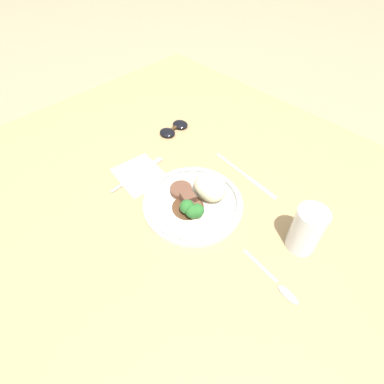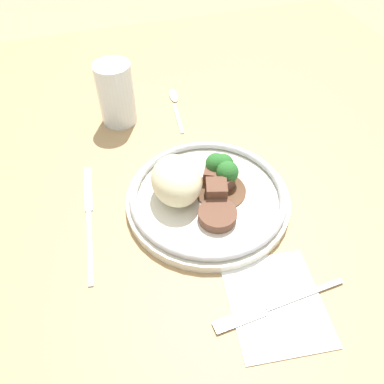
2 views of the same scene
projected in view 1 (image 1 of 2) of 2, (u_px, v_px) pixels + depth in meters
ground_plane at (185, 217)px, 0.80m from camera, size 8.00×8.00×0.00m
dining_table at (185, 212)px, 0.79m from camera, size 1.38×1.22×0.05m
napkin at (140, 175)px, 0.85m from camera, size 0.15×0.13×0.00m
plate at (196, 200)px, 0.76m from camera, size 0.25×0.25×0.08m
juice_glass at (306, 231)px, 0.65m from camera, size 0.07×0.07×0.12m
fork at (142, 171)px, 0.85m from camera, size 0.02×0.18×0.00m
knife at (247, 176)px, 0.84m from camera, size 0.23×0.03×0.00m
spoon at (280, 287)px, 0.62m from camera, size 0.15×0.03×0.01m
sunglasses at (174, 129)px, 0.98m from camera, size 0.06×0.11×0.02m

